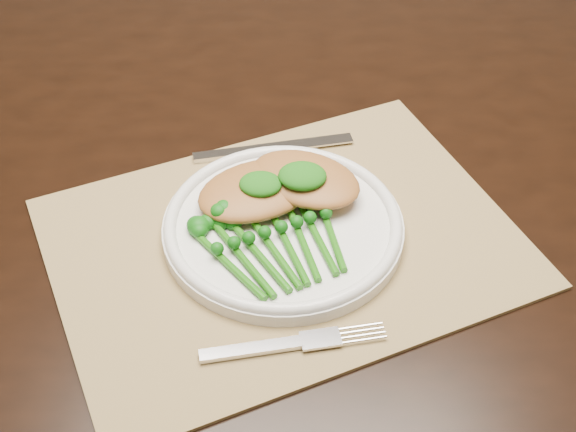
# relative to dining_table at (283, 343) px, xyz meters

# --- Properties ---
(dining_table) EXTENTS (1.69, 1.07, 0.75)m
(dining_table) POSITION_rel_dining_table_xyz_m (0.00, 0.00, 0.00)
(dining_table) COLOR black
(dining_table) RESTS_ON ground
(placemat) EXTENTS (0.60, 0.54, 0.00)m
(placemat) POSITION_rel_dining_table_xyz_m (0.01, -0.15, 0.38)
(placemat) COLOR olive
(placemat) RESTS_ON dining_table
(dinner_plate) EXTENTS (0.26, 0.26, 0.02)m
(dinner_plate) POSITION_rel_dining_table_xyz_m (0.01, -0.14, 0.39)
(dinner_plate) COLOR silver
(dinner_plate) RESTS_ON placemat
(knife) EXTENTS (0.20, 0.07, 0.01)m
(knife) POSITION_rel_dining_table_xyz_m (-0.03, -0.00, 0.38)
(knife) COLOR silver
(knife) RESTS_ON placemat
(fork) EXTENTS (0.18, 0.06, 0.01)m
(fork) POSITION_rel_dining_table_xyz_m (0.04, -0.29, 0.38)
(fork) COLOR silver
(fork) RESTS_ON placemat
(chicken_fillet_left) EXTENTS (0.17, 0.15, 0.03)m
(chicken_fillet_left) POSITION_rel_dining_table_xyz_m (-0.02, -0.10, 0.41)
(chicken_fillet_left) COLOR #A3672F
(chicken_fillet_left) RESTS_ON dinner_plate
(chicken_fillet_right) EXTENTS (0.15, 0.14, 0.03)m
(chicken_fillet_right) POSITION_rel_dining_table_xyz_m (0.03, -0.09, 0.41)
(chicken_fillet_right) COLOR #A3672F
(chicken_fillet_right) RESTS_ON dinner_plate
(pesto_dollop_left) EXTENTS (0.05, 0.04, 0.02)m
(pesto_dollop_left) POSITION_rel_dining_table_xyz_m (-0.02, -0.11, 0.42)
(pesto_dollop_left) COLOR #0E490A
(pesto_dollop_left) RESTS_ON chicken_fillet_left
(pesto_dollop_right) EXTENTS (0.05, 0.05, 0.02)m
(pesto_dollop_right) POSITION_rel_dining_table_xyz_m (0.03, -0.10, 0.43)
(pesto_dollop_right) COLOR #0E490A
(pesto_dollop_right) RESTS_ON chicken_fillet_right
(broccolini_bundle) EXTENTS (0.20, 0.20, 0.04)m
(broccolini_bundle) POSITION_rel_dining_table_xyz_m (0.01, -0.18, 0.40)
(broccolini_bundle) COLOR #195C0C
(broccolini_bundle) RESTS_ON dinner_plate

